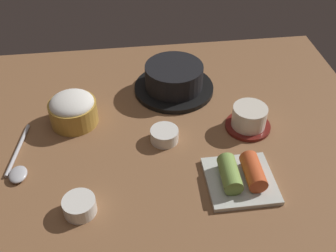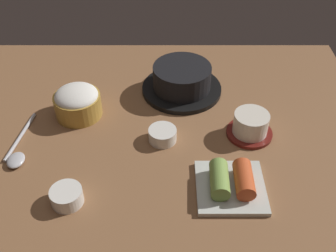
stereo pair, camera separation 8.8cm
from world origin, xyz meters
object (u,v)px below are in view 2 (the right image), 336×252
(stone_pot, at_px, (183,80))
(side_bowl_near, at_px, (68,196))
(rice_bowl, at_px, (79,102))
(kimchi_plate, at_px, (232,183))
(tea_cup_with_saucer, at_px, (252,125))
(banchan_cup_center, at_px, (164,134))
(spoon, at_px, (19,152))

(stone_pot, bearing_deg, side_bowl_near, -122.20)
(rice_bowl, bearing_deg, kimchi_plate, -34.79)
(tea_cup_with_saucer, xyz_separation_m, banchan_cup_center, (-0.19, -0.02, -0.01))
(side_bowl_near, bearing_deg, tea_cup_with_saucer, 27.12)
(rice_bowl, xyz_separation_m, side_bowl_near, (0.02, -0.26, -0.02))
(rice_bowl, relative_size, tea_cup_with_saucer, 1.06)
(tea_cup_with_saucer, xyz_separation_m, kimchi_plate, (-0.06, -0.16, -0.01))
(spoon, bearing_deg, stone_pot, 32.95)
(tea_cup_with_saucer, bearing_deg, spoon, -172.73)
(stone_pot, bearing_deg, banchan_cup_center, -104.29)
(rice_bowl, xyz_separation_m, tea_cup_with_saucer, (0.39, -0.07, -0.01))
(stone_pot, height_order, banchan_cup_center, stone_pot)
(kimchi_plate, bearing_deg, banchan_cup_center, 133.39)
(banchan_cup_center, height_order, side_bowl_near, side_bowl_near)
(stone_pot, xyz_separation_m, spoon, (-0.35, -0.23, -0.03))
(kimchi_plate, distance_m, spoon, 0.45)
(spoon, bearing_deg, rice_bowl, 51.18)
(banchan_cup_center, bearing_deg, stone_pot, 75.71)
(stone_pot, relative_size, rice_bowl, 1.85)
(tea_cup_with_saucer, distance_m, spoon, 0.50)
(rice_bowl, bearing_deg, tea_cup_with_saucer, -10.30)
(spoon, bearing_deg, tea_cup_with_saucer, 7.27)
(side_bowl_near, height_order, spoon, side_bowl_near)
(tea_cup_with_saucer, distance_m, side_bowl_near, 0.41)
(tea_cup_with_saucer, xyz_separation_m, side_bowl_near, (-0.37, -0.19, -0.01))
(kimchi_plate, bearing_deg, side_bowl_near, -174.31)
(stone_pot, xyz_separation_m, banchan_cup_center, (-0.05, -0.18, -0.02))
(side_bowl_near, bearing_deg, spoon, 135.85)
(stone_pot, distance_m, rice_bowl, 0.26)
(rice_bowl, height_order, banchan_cup_center, rice_bowl)
(tea_cup_with_saucer, bearing_deg, kimchi_plate, -110.85)
(stone_pot, relative_size, spoon, 1.13)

